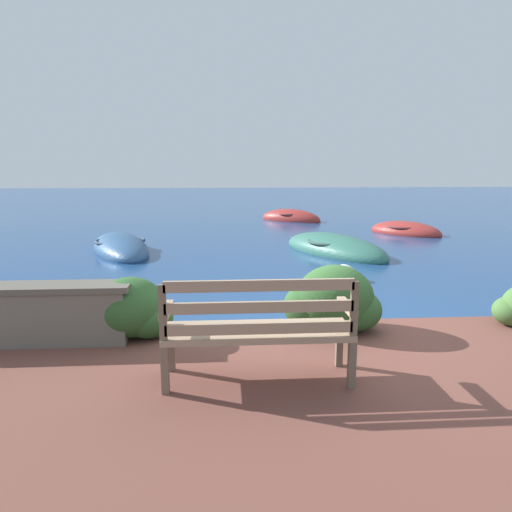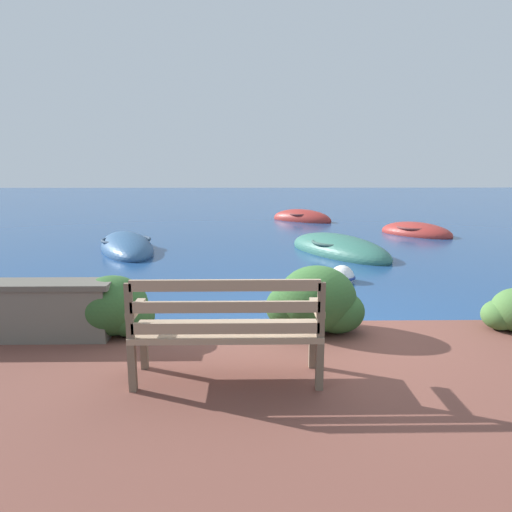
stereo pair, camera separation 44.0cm
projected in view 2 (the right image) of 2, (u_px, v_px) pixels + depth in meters
ground_plane at (307, 339)px, 5.42m from camera, size 80.00×80.00×0.00m
park_bench at (227, 327)px, 3.78m from camera, size 1.58×0.48×0.93m
stone_wall at (16, 310)px, 4.77m from camera, size 2.04×0.39×0.62m
hedge_clump_far_left at (112, 309)px, 4.91m from camera, size 0.95×0.68×0.65m
hedge_clump_left at (315, 303)px, 5.01m from camera, size 1.08×0.78×0.73m
rowboat_nearest at (338, 250)px, 10.78m from camera, size 2.66×3.46×0.77m
rowboat_mid at (127, 247)px, 11.19m from camera, size 2.32×3.54×0.72m
rowboat_far at (416, 233)px, 13.72m from camera, size 2.34×2.51×0.66m
rowboat_outer at (302, 219)px, 17.22m from camera, size 2.54×2.32×0.76m
mooring_buoy at (342, 277)px, 8.11m from camera, size 0.48×0.48×0.43m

